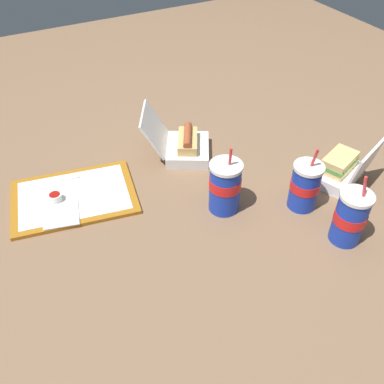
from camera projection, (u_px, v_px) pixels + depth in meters
The scene contains 10 objects.
ground_plane at pixel (184, 196), 1.33m from camera, with size 3.20×3.20×0.00m, color brown.
food_tray at pixel (74, 197), 1.31m from camera, with size 0.41×0.32×0.01m.
ketchup_cup at pixel (55, 197), 1.28m from camera, with size 0.04×0.04×0.02m.
napkin_stack at pixel (61, 215), 1.24m from camera, with size 0.10×0.10×0.00m, color white.
plastic_fork at pixel (62, 180), 1.36m from camera, with size 0.11×0.01×0.01m, color white.
clamshell_hotdog_corner at pixel (184, 145), 1.46m from camera, with size 0.28×0.26×0.17m.
clamshell_sandwich_left at pixel (340, 169), 1.36m from camera, with size 0.22×0.20×0.16m.
soda_cup_left at pixel (225, 186), 1.23m from camera, with size 0.10×0.10×0.22m.
soda_cup_front at pixel (350, 217), 1.14m from camera, with size 0.09×0.09×0.22m.
soda_cup_center at pixel (305, 186), 1.24m from camera, with size 0.09×0.09×0.21m.
Camera 1 is at (-0.44, -0.89, 0.88)m, focal length 40.00 mm.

